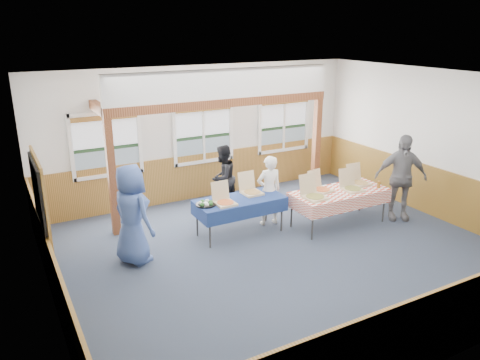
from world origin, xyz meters
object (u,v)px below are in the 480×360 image
(table_left, at_px, (240,201))
(table_right, at_px, (339,193))
(person_grey, at_px, (401,177))
(woman_white, at_px, (269,190))
(man_blue, at_px, (132,215))
(woman_black, at_px, (223,178))

(table_left, relative_size, table_right, 0.87)
(table_left, relative_size, person_grey, 0.97)
(table_left, bearing_deg, table_right, -18.21)
(woman_white, height_order, man_blue, man_blue)
(table_right, relative_size, man_blue, 1.16)
(table_left, xyz_separation_m, person_grey, (3.43, -0.94, 0.24))
(table_right, distance_m, person_grey, 1.43)
(woman_black, bearing_deg, woman_white, 79.45)
(table_left, distance_m, man_blue, 2.24)
(table_right, xyz_separation_m, woman_black, (-1.75, 1.98, 0.05))
(table_left, distance_m, table_right, 2.15)
(table_right, height_order, woman_white, woman_white)
(table_left, relative_size, woman_white, 1.22)
(woman_white, xyz_separation_m, man_blue, (-3.01, -0.29, 0.16))
(woman_black, bearing_deg, table_left, 46.23)
(table_left, xyz_separation_m, table_right, (2.06, -0.59, 0.01))
(table_left, height_order, table_right, same)
(woman_black, bearing_deg, table_right, 100.39)
(man_blue, xyz_separation_m, person_grey, (5.66, -0.80, 0.03))
(table_right, xyz_separation_m, woman_white, (-1.29, 0.74, 0.05))
(woman_white, xyz_separation_m, person_grey, (2.65, -1.09, 0.19))
(table_left, bearing_deg, woman_white, 8.64)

